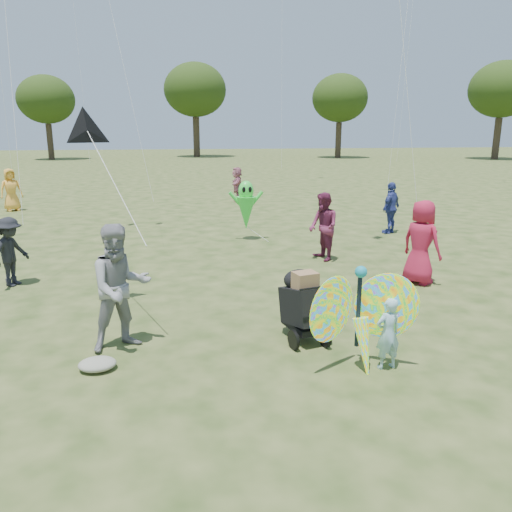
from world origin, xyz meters
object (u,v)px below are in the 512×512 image
(child_girl, at_px, (388,334))
(butterfly_kite, at_px, (361,320))
(crowd_j, at_px, (237,184))
(jogging_stroller, at_px, (303,300))
(crowd_a, at_px, (421,242))
(adult_man, at_px, (120,287))
(alien_kite, at_px, (246,207))
(crowd_e, at_px, (323,227))
(crowd_c, at_px, (391,208))
(crowd_b, at_px, (10,252))
(crowd_g, at_px, (11,190))

(child_girl, distance_m, butterfly_kite, 0.43)
(crowd_j, xyz_separation_m, jogging_stroller, (-1.12, -15.42, -0.16))
(crowd_a, bearing_deg, jogging_stroller, 97.35)
(child_girl, xyz_separation_m, crowd_a, (2.32, 3.55, 0.38))
(child_girl, relative_size, adult_man, 0.54)
(crowd_a, distance_m, crowd_j, 13.22)
(adult_man, relative_size, alien_kite, 1.08)
(child_girl, distance_m, adult_man, 3.83)
(butterfly_kite, bearing_deg, crowd_e, 77.43)
(crowd_c, relative_size, alien_kite, 0.92)
(child_girl, bearing_deg, crowd_b, -47.72)
(adult_man, relative_size, crowd_g, 1.11)
(adult_man, relative_size, crowd_c, 1.17)
(butterfly_kite, bearing_deg, crowd_b, 139.80)
(crowd_b, bearing_deg, child_girl, -104.71)
(crowd_c, bearing_deg, adult_man, 5.35)
(crowd_a, bearing_deg, crowd_b, 51.88)
(crowd_e, relative_size, crowd_j, 1.09)
(adult_man, relative_size, crowd_b, 1.30)
(crowd_a, bearing_deg, crowd_g, 14.41)
(child_girl, height_order, crowd_a, crowd_a)
(adult_man, bearing_deg, child_girl, -41.82)
(crowd_a, bearing_deg, child_girl, 117.57)
(crowd_g, bearing_deg, crowd_j, -21.20)
(child_girl, xyz_separation_m, alien_kite, (-0.61, 8.42, 0.47))
(jogging_stroller, bearing_deg, crowd_g, 106.05)
(crowd_a, xyz_separation_m, alien_kite, (-2.93, 4.87, 0.09))
(crowd_e, bearing_deg, crowd_b, -92.04)
(crowd_g, bearing_deg, alien_kite, -68.47)
(child_girl, bearing_deg, alien_kite, -94.91)
(child_girl, relative_size, crowd_c, 0.63)
(crowd_e, distance_m, butterfly_kite, 5.85)
(crowd_b, bearing_deg, crowd_j, -4.39)
(crowd_g, distance_m, alien_kite, 10.90)
(crowd_a, xyz_separation_m, butterfly_kite, (-2.70, -3.51, -0.18))
(crowd_b, height_order, alien_kite, alien_kite)
(crowd_c, xyz_separation_m, butterfly_kite, (-4.37, -8.58, -0.10))
(adult_man, distance_m, crowd_c, 10.52)
(crowd_a, height_order, crowd_c, crowd_a)
(crowd_j, bearing_deg, jogging_stroller, 3.21)
(crowd_g, bearing_deg, adult_man, -97.63)
(crowd_e, bearing_deg, jogging_stroller, -30.35)
(child_girl, distance_m, crowd_c, 9.51)
(child_girl, relative_size, crowd_e, 0.60)
(crowd_c, distance_m, crowd_g, 14.64)
(crowd_c, distance_m, crowd_j, 8.82)
(child_girl, relative_size, crowd_j, 0.65)
(crowd_j, height_order, jogging_stroller, crowd_j)
(crowd_g, height_order, jogging_stroller, crowd_g)
(crowd_b, xyz_separation_m, alien_kite, (5.47, 3.56, 0.25))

